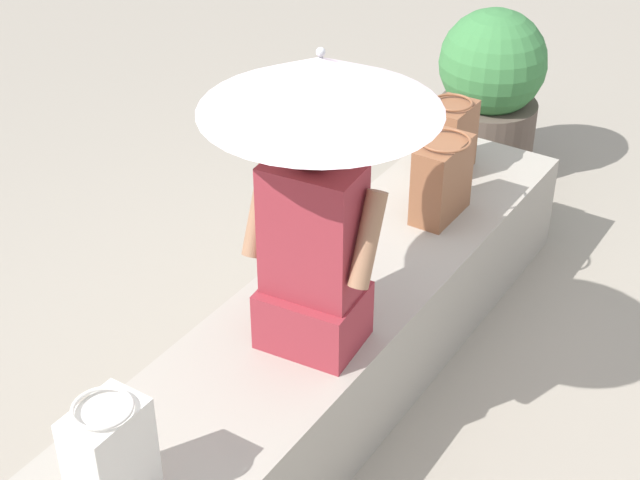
# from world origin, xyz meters

# --- Properties ---
(ground_plane) EXTENTS (14.00, 14.00, 0.00)m
(ground_plane) POSITION_xyz_m (0.00, 0.00, 0.00)
(ground_plane) COLOR #9E9384
(stone_bench) EXTENTS (3.11, 0.64, 0.47)m
(stone_bench) POSITION_xyz_m (0.00, 0.00, 0.24)
(stone_bench) COLOR #A8A093
(stone_bench) RESTS_ON ground
(person_seated) EXTENTS (0.31, 0.49, 0.90)m
(person_seated) POSITION_xyz_m (-0.22, -0.08, 0.86)
(person_seated) COLOR #992D38
(person_seated) RESTS_ON stone_bench
(parasol) EXTENTS (0.79, 0.79, 1.07)m
(parasol) POSITION_xyz_m (-0.14, -0.06, 1.42)
(parasol) COLOR #B7B7BC
(parasol) RESTS_ON stone_bench
(handbag_black) EXTENTS (0.30, 0.22, 0.36)m
(handbag_black) POSITION_xyz_m (0.79, -0.07, 0.65)
(handbag_black) COLOR brown
(handbag_black) RESTS_ON stone_bench
(tote_bag_canvas) EXTENTS (0.23, 0.17, 0.37)m
(tote_bag_canvas) POSITION_xyz_m (-1.15, -0.01, 0.65)
(tote_bag_canvas) COLOR silver
(tote_bag_canvas) RESTS_ON stone_bench
(shoulder_bag_spare) EXTENTS (0.24, 0.18, 0.35)m
(shoulder_bag_spare) POSITION_xyz_m (1.18, 0.09, 0.64)
(shoulder_bag_spare) COLOR brown
(shoulder_bag_spare) RESTS_ON stone_bench
(planter_near) EXTENTS (0.57, 0.57, 0.94)m
(planter_near) POSITION_xyz_m (2.06, 0.27, 0.48)
(planter_near) COLOR brown
(planter_near) RESTS_ON ground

